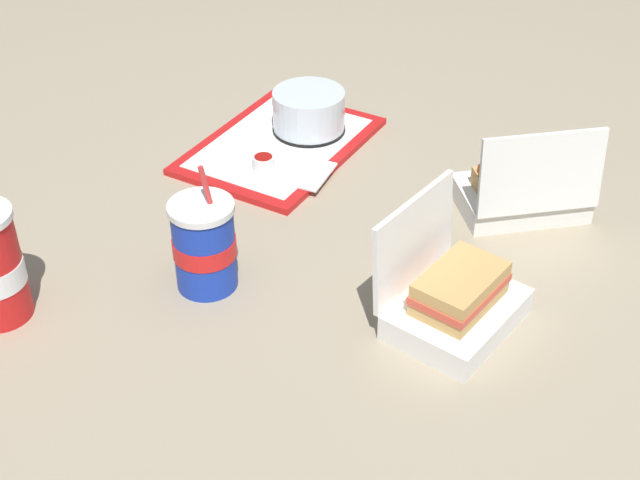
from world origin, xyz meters
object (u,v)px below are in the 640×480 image
(plastic_fork, at_px, (232,142))
(clamshell_hotdog_center, at_px, (523,190))
(cake_container, at_px, (309,112))
(ketchup_cup, at_px, (264,162))
(clamshell_sandwich_left, at_px, (453,298))
(food_tray, at_px, (280,145))
(soda_cup_center, at_px, (204,245))

(plastic_fork, bearing_deg, clamshell_hotdog_center, -54.84)
(cake_container, distance_m, ketchup_cup, 0.16)
(clamshell_hotdog_center, bearing_deg, plastic_fork, 85.38)
(clamshell_hotdog_center, height_order, clamshell_sandwich_left, clamshell_sandwich_left)
(cake_container, relative_size, ketchup_cup, 3.48)
(cake_container, height_order, clamshell_sandwich_left, clamshell_sandwich_left)
(food_tray, height_order, plastic_fork, plastic_fork)
(clamshell_hotdog_center, distance_m, clamshell_sandwich_left, 0.32)
(food_tray, xyz_separation_m, plastic_fork, (-0.03, 0.08, 0.01))
(plastic_fork, relative_size, soda_cup_center, 0.54)
(food_tray, distance_m, cake_container, 0.08)
(ketchup_cup, bearing_deg, food_tray, 2.51)
(ketchup_cup, bearing_deg, plastic_fork, 52.34)
(ketchup_cup, relative_size, plastic_fork, 0.36)
(plastic_fork, bearing_deg, ketchup_cup, -87.88)
(ketchup_cup, relative_size, clamshell_sandwich_left, 0.17)
(clamshell_sandwich_left, bearing_deg, soda_cup_center, 93.71)
(plastic_fork, bearing_deg, clamshell_sandwich_left, -87.08)
(clamshell_sandwich_left, bearing_deg, plastic_fork, 53.14)
(soda_cup_center, bearing_deg, ketchup_cup, 5.01)
(clamshell_hotdog_center, distance_m, soda_cup_center, 0.54)
(food_tray, relative_size, ketchup_cup, 10.43)
(cake_container, bearing_deg, soda_cup_center, 179.35)
(plastic_fork, xyz_separation_m, clamshell_sandwich_left, (-0.36, -0.48, 0.03))
(cake_container, bearing_deg, plastic_fork, 126.80)
(ketchup_cup, xyz_separation_m, plastic_fork, (0.07, 0.09, -0.01))
(cake_container, bearing_deg, ketchup_cup, 168.11)
(cake_container, xyz_separation_m, soda_cup_center, (-0.47, 0.01, 0.02))
(ketchup_cup, relative_size, soda_cup_center, 0.20)
(cake_container, relative_size, clamshell_sandwich_left, 0.60)
(food_tray, distance_m, plastic_fork, 0.09)
(plastic_fork, distance_m, clamshell_sandwich_left, 0.60)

